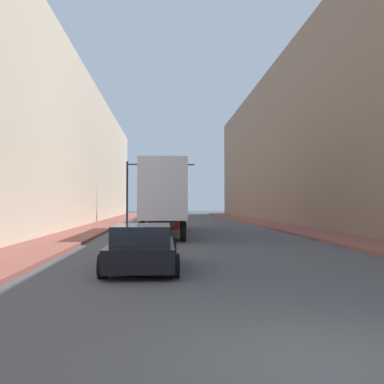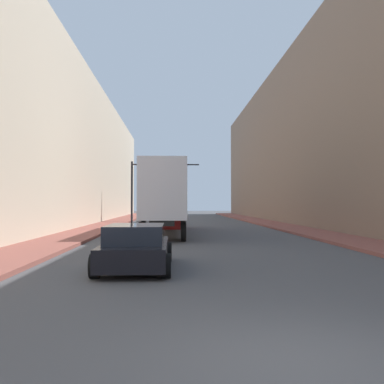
% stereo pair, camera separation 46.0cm
% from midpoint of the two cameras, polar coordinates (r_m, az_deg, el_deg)
% --- Properties ---
extents(ground_plane, '(200.00, 200.00, 0.00)m').
position_cam_midpoint_polar(ground_plane, '(5.74, 15.64, -21.26)').
color(ground_plane, '#4C4C4F').
extents(sidewalk_right, '(2.72, 80.00, 0.15)m').
position_cam_midpoint_polar(sidewalk_right, '(36.27, 10.68, -4.40)').
color(sidewalk_right, brown).
rests_on(sidewalk_right, ground).
extents(sidewalk_left, '(2.72, 80.00, 0.15)m').
position_cam_midpoint_polar(sidewalk_left, '(35.57, -12.45, -4.45)').
color(sidewalk_left, brown).
rests_on(sidewalk_left, ground).
extents(building_right, '(6.00, 80.00, 15.58)m').
position_cam_midpoint_polar(building_right, '(38.00, 17.06, 7.45)').
color(building_right, '#846B56').
rests_on(building_right, ground).
extents(building_left, '(6.00, 80.00, 13.15)m').
position_cam_midpoint_polar(building_left, '(36.73, -19.17, 5.85)').
color(building_left, beige).
rests_on(building_left, ground).
extents(semi_truck, '(2.42, 13.84, 4.20)m').
position_cam_midpoint_polar(semi_truck, '(27.18, -4.37, -0.65)').
color(semi_truck, silver).
rests_on(semi_truck, ground).
extents(sedan_car, '(2.08, 4.43, 1.31)m').
position_cam_midpoint_polar(sedan_car, '(12.79, -7.68, -7.37)').
color(sedan_car, black).
rests_on(sedan_car, ground).
extents(traffic_signal_gantry, '(6.72, 0.35, 6.04)m').
position_cam_midpoint_polar(traffic_signal_gantry, '(42.28, -6.44, 1.80)').
color(traffic_signal_gantry, black).
rests_on(traffic_signal_gantry, ground).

